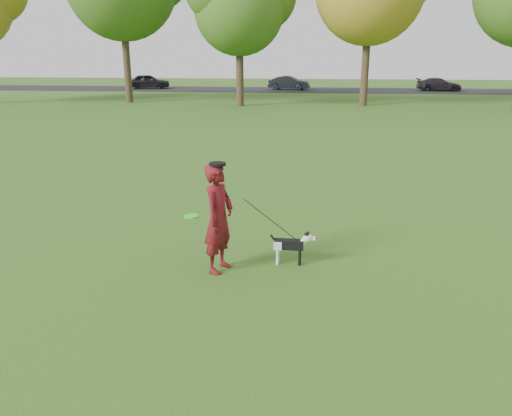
# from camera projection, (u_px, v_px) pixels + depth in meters

# --- Properties ---
(ground) EXTENTS (120.00, 120.00, 0.00)m
(ground) POSITION_uv_depth(u_px,v_px,m) (269.00, 272.00, 8.02)
(ground) COLOR #285116
(ground) RESTS_ON ground
(road) EXTENTS (120.00, 7.00, 0.02)m
(road) POSITION_uv_depth(u_px,v_px,m) (305.00, 90.00, 45.95)
(road) COLOR black
(road) RESTS_ON ground
(man) EXTENTS (0.60, 0.74, 1.76)m
(man) POSITION_uv_depth(u_px,v_px,m) (219.00, 218.00, 7.84)
(man) COLOR #57100C
(man) RESTS_ON ground
(dog) EXTENTS (0.77, 0.15, 0.58)m
(dog) POSITION_uv_depth(u_px,v_px,m) (292.00, 244.00, 8.23)
(dog) COLOR black
(dog) RESTS_ON ground
(car_left) EXTENTS (4.22, 2.55, 1.34)m
(car_left) POSITION_uv_depth(u_px,v_px,m) (149.00, 81.00, 47.26)
(car_left) COLOR black
(car_left) RESTS_ON road
(car_mid) EXTENTS (3.93, 1.96, 1.24)m
(car_mid) POSITION_uv_depth(u_px,v_px,m) (289.00, 83.00, 45.91)
(car_mid) COLOR black
(car_mid) RESTS_ON road
(car_right) EXTENTS (3.98, 1.83, 1.13)m
(car_right) POSITION_uv_depth(u_px,v_px,m) (439.00, 84.00, 44.56)
(car_right) COLOR black
(car_right) RESTS_ON road
(man_held_items) EXTENTS (1.79, 0.60, 1.38)m
(man_held_items) POSITION_uv_depth(u_px,v_px,m) (272.00, 221.00, 7.92)
(man_held_items) COLOR #35E51C
(man_held_items) RESTS_ON ground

